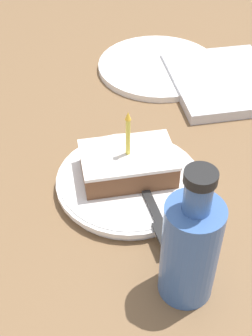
{
  "coord_description": "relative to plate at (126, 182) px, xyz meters",
  "views": [
    {
      "loc": [
        -0.5,
        0.1,
        0.5
      ],
      "look_at": [
        -0.01,
        0.0,
        0.04
      ],
      "focal_mm": 50.0,
      "sensor_mm": 36.0,
      "label": 1
    }
  ],
  "objects": [
    {
      "name": "side_plate",
      "position": [
        0.33,
        -0.13,
        -0.0
      ],
      "size": [
        0.25,
        0.25,
        0.01
      ],
      "color": "white",
      "rests_on": "ground_plane"
    },
    {
      "name": "cake_slice",
      "position": [
        0.01,
        -0.01,
        0.03
      ],
      "size": [
        0.09,
        0.14,
        0.11
      ],
      "color": "brown",
      "rests_on": "plate"
    },
    {
      "name": "marble_board",
      "position": [
        0.24,
        -0.24,
        -0.0
      ],
      "size": [
        0.23,
        0.2,
        0.02
      ],
      "color": "silver",
      "rests_on": "ground_plane"
    },
    {
      "name": "bottle",
      "position": [
        -0.19,
        -0.04,
        0.07
      ],
      "size": [
        0.07,
        0.07,
        0.19
      ],
      "color": "#3F66A5",
      "rests_on": "ground_plane"
    },
    {
      "name": "ground_plane",
      "position": [
        0.01,
        -0.0,
        -0.03
      ],
      "size": [
        2.4,
        2.4,
        0.04
      ],
      "color": "brown",
      "rests_on": "ground"
    },
    {
      "name": "fork",
      "position": [
        -0.07,
        -0.03,
        0.01
      ],
      "size": [
        0.17,
        0.03,
        0.0
      ],
      "color": "#262626",
      "rests_on": "plate"
    },
    {
      "name": "plate",
      "position": [
        0.0,
        0.0,
        0.0
      ],
      "size": [
        0.22,
        0.22,
        0.02
      ],
      "color": "white",
      "rests_on": "ground_plane"
    }
  ]
}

